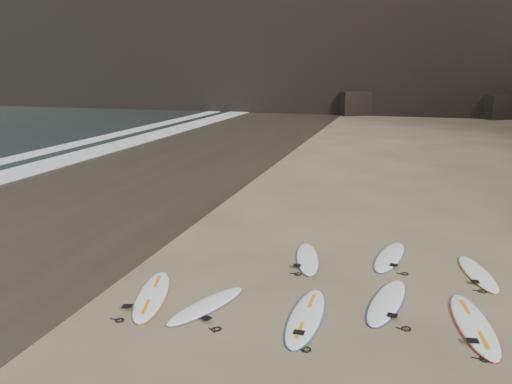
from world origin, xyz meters
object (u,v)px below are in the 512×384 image
surfboard_3 (474,324)px  surfboard_11 (152,295)px  surfboard_2 (387,301)px  surfboard_1 (306,316)px  surfboard_6 (390,256)px  surfboard_7 (478,273)px  surfboard_5 (307,258)px  surfboard_0 (207,305)px

surfboard_3 → surfboard_11: size_ratio=1.03×
surfboard_2 → surfboard_11: 5.25m
surfboard_1 → surfboard_6: (1.55, 3.96, -0.00)m
surfboard_1 → surfboard_6: 4.25m
surfboard_3 → surfboard_7: surfboard_3 is taller
surfboard_5 → surfboard_6: 2.26m
surfboard_6 → surfboard_5: bearing=-150.0°
surfboard_2 → surfboard_5: 2.96m
surfboard_0 → surfboard_3: size_ratio=0.85×
surfboard_11 → surfboard_5: bearing=30.8°
surfboard_0 → surfboard_2: bearing=41.0°
surfboard_1 → surfboard_2: size_ratio=1.05×
surfboard_6 → surfboard_1: bearing=-101.0°
surfboard_1 → surfboard_6: bearing=68.8°
surfboard_1 → surfboard_5: (-0.57, 3.20, -0.00)m
surfboard_0 → surfboard_3: surfboard_3 is taller
surfboard_5 → surfboard_11: (-2.96, -3.20, 0.00)m
surfboard_1 → surfboard_5: surfboard_1 is taller
surfboard_0 → surfboard_3: bearing=29.9°
surfboard_7 → surfboard_5: bearing=170.7°
surfboard_2 → surfboard_3: surfboard_3 is taller
surfboard_3 → surfboard_11: (-6.82, -0.63, -0.00)m
surfboard_1 → surfboard_7: (3.70, 3.42, -0.01)m
surfboard_5 → surfboard_6: (2.13, 0.76, 0.00)m
surfboard_5 → surfboard_11: 4.36m
surfboard_6 → surfboard_0: bearing=-122.0°
surfboard_0 → surfboard_5: (1.59, 3.31, 0.00)m
surfboard_6 → surfboard_11: (-5.08, -3.96, 0.00)m
surfboard_0 → surfboard_5: 3.67m
surfboard_6 → surfboard_11: bearing=-131.6°
surfboard_2 → surfboard_7: 3.09m
surfboard_11 → surfboard_3: bearing=-11.2°
surfboard_6 → surfboard_11: size_ratio=0.94×
surfboard_5 → surfboard_6: size_ratio=0.96×
surfboard_0 → surfboard_6: surfboard_6 is taller
surfboard_7 → surfboard_11: size_ratio=0.88×
surfboard_0 → surfboard_6: (3.72, 4.07, 0.00)m
surfboard_0 → surfboard_5: surfboard_5 is taller
surfboard_0 → surfboard_7: bearing=53.1°
surfboard_3 → surfboard_6: bearing=109.4°
surfboard_5 → surfboard_7: (4.27, 0.22, -0.00)m
surfboard_6 → surfboard_7: bearing=-3.7°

